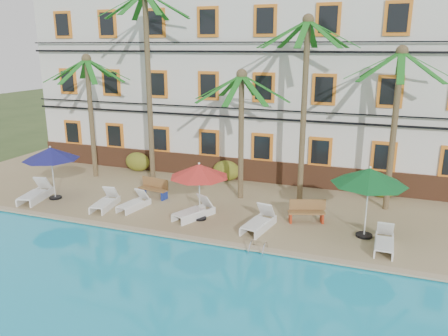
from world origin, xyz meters
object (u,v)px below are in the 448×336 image
at_px(umbrella_blue, 51,154).
at_px(lounger_f, 384,242).
at_px(palm_b, 148,65).
at_px(lounger_e, 259,222).
at_px(lounger_d, 194,211).
at_px(palm_a, 90,98).
at_px(palm_e, 396,106).
at_px(bench_left, 154,188).
at_px(palm_c, 241,115).
at_px(lounger_b, 105,202).
at_px(lounger_a, 36,193).
at_px(umbrella_green, 369,177).
at_px(umbrella_red, 199,171).
at_px(lounger_c, 134,203).
at_px(bench_right, 306,211).
at_px(palm_d, 305,86).
at_px(pool_ladder, 258,251).

bearing_deg(umbrella_blue, lounger_f, -1.32).
xyz_separation_m(palm_b, lounger_e, (6.81, -3.74, -5.81)).
height_order(palm_b, lounger_d, palm_b).
bearing_deg(palm_a, lounger_d, -26.00).
height_order(palm_e, bench_left, palm_e).
bearing_deg(palm_e, umbrella_blue, -165.19).
xyz_separation_m(palm_e, lounger_d, (-7.62, -3.86, -4.31)).
relative_size(palm_a, umbrella_blue, 2.58).
xyz_separation_m(palm_c, lounger_b, (-5.29, -3.36, -3.72)).
bearing_deg(umbrella_blue, palm_a, 96.73).
bearing_deg(palm_c, lounger_f, -28.00).
xyz_separation_m(lounger_a, lounger_e, (10.84, 0.28, -0.01)).
xyz_separation_m(umbrella_blue, umbrella_green, (14.07, 0.51, 0.19)).
distance_m(palm_c, lounger_b, 7.28).
bearing_deg(umbrella_red, lounger_c, 177.29).
height_order(palm_b, lounger_f, palm_b).
bearing_deg(palm_c, lounger_e, -60.82).
relative_size(palm_b, lounger_f, 5.38).
bearing_deg(umbrella_green, lounger_b, -176.19).
bearing_deg(bench_right, palm_e, 40.67).
relative_size(umbrella_green, lounger_d, 1.37).
relative_size(palm_c, palm_e, 0.86).
bearing_deg(lounger_f, lounger_c, 177.44).
xyz_separation_m(umbrella_green, lounger_a, (-14.80, -0.96, -2.07)).
relative_size(palm_d, lounger_b, 4.39).
height_order(umbrella_blue, lounger_a, umbrella_blue).
distance_m(palm_b, umbrella_blue, 6.25).
height_order(lounger_b, lounger_e, lounger_e).
distance_m(lounger_a, lounger_e, 10.84).
distance_m(lounger_c, bench_right, 7.55).
height_order(lounger_c, lounger_e, lounger_e).
bearing_deg(palm_c, lounger_a, -158.34).
height_order(palm_b, bench_right, palm_b).
distance_m(palm_c, lounger_e, 5.28).
height_order(umbrella_red, lounger_a, umbrella_red).
distance_m(umbrella_red, lounger_a, 8.43).
height_order(umbrella_green, lounger_d, umbrella_green).
relative_size(palm_d, lounger_a, 3.83).
bearing_deg(palm_c, bench_right, -28.60).
relative_size(lounger_a, lounger_b, 1.15).
relative_size(lounger_e, bench_right, 1.32).
distance_m(palm_e, lounger_f, 6.07).
bearing_deg(palm_a, umbrella_green, -12.76).
bearing_deg(lounger_b, umbrella_red, 2.63).
xyz_separation_m(umbrella_red, pool_ladder, (3.11, -2.04, -2.10)).
relative_size(bench_right, pool_ladder, 2.11).
relative_size(umbrella_red, lounger_a, 1.13).
bearing_deg(lounger_a, lounger_b, 3.37).
bearing_deg(bench_right, lounger_d, -165.28).
relative_size(umbrella_blue, lounger_f, 1.42).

